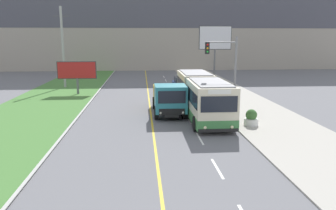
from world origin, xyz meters
TOP-DOWN VIEW (x-y plane):
  - apartment_block_background at (0.00, 58.63)m, footprint 80.00×8.04m
  - city_bus at (3.96, 18.71)m, footprint 2.72×12.02m
  - dump_truck at (1.43, 18.48)m, footprint 2.42×6.42m
  - car_distant at (3.99, 32.03)m, footprint 1.80×4.30m
  - utility_pole_far at (-10.06, 34.45)m, footprint 1.80×0.28m
  - traffic_light_mast at (5.32, 16.50)m, footprint 2.28×0.32m
  - billboard_large at (9.28, 38.05)m, footprint 4.42×0.24m
  - billboard_small at (-7.56, 29.26)m, footprint 4.11×0.24m
  - planter_round_near at (6.72, 14.89)m, footprint 0.96×0.96m
  - planter_round_second at (6.76, 19.89)m, footprint 0.93×0.93m
  - planter_round_third at (6.78, 24.89)m, footprint 0.94×0.94m

SIDE VIEW (x-z plane):
  - planter_round_third at x=6.78m, z-range 0.01..1.07m
  - planter_round_second at x=6.76m, z-range 0.01..1.08m
  - planter_round_near at x=6.72m, z-range 0.01..1.12m
  - car_distant at x=3.99m, z-range -0.04..1.41m
  - dump_truck at x=1.43m, z-range 0.01..2.52m
  - city_bus at x=3.96m, z-range 0.02..3.05m
  - billboard_small at x=-7.56m, z-range 0.73..4.25m
  - traffic_light_mast at x=5.32m, z-range 0.82..6.86m
  - utility_pole_far at x=-10.06m, z-range 0.05..9.67m
  - billboard_large at x=9.28m, z-range 1.91..9.44m
  - apartment_block_background at x=0.00m, z-range 0.00..22.11m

